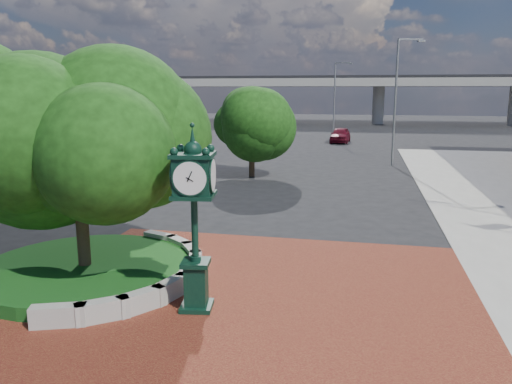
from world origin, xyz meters
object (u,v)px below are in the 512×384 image
object	(u,v)px
street_lamp_near	(399,93)
street_lamp_far	(336,95)
post_clock	(194,212)
parked_car	(340,135)

from	to	relation	value
street_lamp_near	street_lamp_far	distance (m)	18.95
post_clock	street_lamp_near	world-z (taller)	street_lamp_near
street_lamp_near	street_lamp_far	bearing A→B (deg)	106.32
post_clock	parked_car	bearing A→B (deg)	87.79
parked_car	street_lamp_near	size ratio (longest dim) A/B	0.52
street_lamp_near	street_lamp_far	xyz separation A→B (m)	(-5.32, 18.19, -0.37)
post_clock	street_lamp_near	distance (m)	26.94
post_clock	street_lamp_far	xyz separation A→B (m)	(0.91, 44.25, 2.32)
post_clock	street_lamp_near	xyz separation A→B (m)	(6.24, 26.07, 2.69)
post_clock	parked_car	xyz separation A→B (m)	(1.61, 41.59, -1.73)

